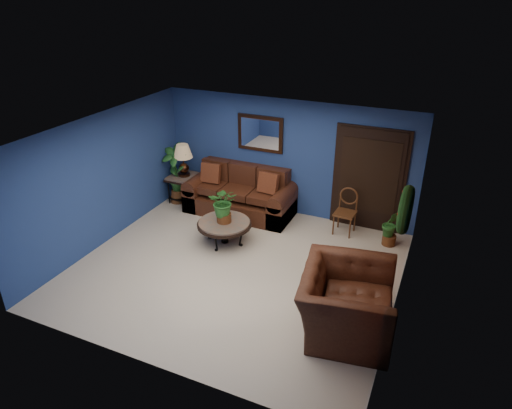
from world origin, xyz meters
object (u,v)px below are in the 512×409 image
at_px(end_table, 185,181).
at_px(table_lamp, 183,156).
at_px(coffee_table, 224,224).
at_px(armchair, 347,302).
at_px(sofa, 241,197).
at_px(side_chair, 346,208).

distance_m(end_table, table_lamp, 0.61).
distance_m(coffee_table, armchair, 3.14).
bearing_deg(table_lamp, end_table, 90.00).
relative_size(coffee_table, end_table, 1.52).
xyz_separation_m(sofa, table_lamp, (-1.41, -0.04, 0.75)).
xyz_separation_m(side_chair, armchair, (0.71, -2.88, -0.05)).
relative_size(coffee_table, armchair, 0.71).
distance_m(table_lamp, armchair, 5.30).
distance_m(coffee_table, table_lamp, 2.25).
distance_m(sofa, side_chair, 2.33).
bearing_deg(table_lamp, side_chair, 1.06).
bearing_deg(armchair, table_lamp, 49.13).
height_order(sofa, end_table, sofa).
bearing_deg(end_table, sofa, 1.55).
bearing_deg(end_table, side_chair, 1.06).
xyz_separation_m(end_table, table_lamp, (0.00, -0.00, 0.61)).
bearing_deg(table_lamp, coffee_table, -37.67).
height_order(sofa, table_lamp, table_lamp).
bearing_deg(sofa, coffee_table, -78.19).
bearing_deg(sofa, table_lamp, -178.45).
height_order(end_table, side_chair, side_chair).
bearing_deg(end_table, table_lamp, -90.00).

